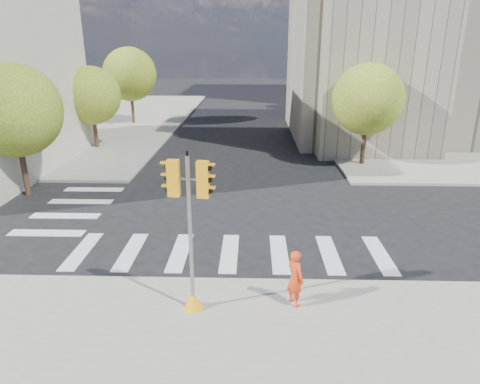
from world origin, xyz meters
The scene contains 14 objects.
ground centered at (0.00, 0.00, 0.00)m, with size 160.00×160.00×0.00m, color black.
sidewalk_far_right centered at (20.00, 26.00, 0.07)m, with size 28.00×40.00×0.15m, color gray.
sidewalk_far_left centered at (-20.00, 26.00, 0.07)m, with size 28.00×40.00×0.15m, color gray.
civic_building centered at (15.59, 19.12, 7.26)m, with size 26.00×16.00×19.39m.
tree_lw_near centered at (-10.50, 4.00, 4.20)m, with size 4.40×4.40×6.41m.
tree_lw_mid centered at (-10.50, 14.00, 3.76)m, with size 4.00×4.00×5.77m.
tree_lw_far centered at (-10.50, 24.00, 4.54)m, with size 4.80×4.80×6.95m.
tree_re_near centered at (7.50, 10.00, 4.05)m, with size 4.20×4.20×6.16m.
tree_re_mid centered at (7.50, 22.00, 4.35)m, with size 4.60×4.60×6.66m.
tree_re_far centered at (7.50, 34.00, 3.87)m, with size 4.00×4.00×5.88m.
lamp_near centered at (8.00, 14.00, 4.58)m, with size 0.35×0.18×8.11m.
lamp_far centered at (8.00, 28.00, 4.58)m, with size 0.35×0.18×8.11m.
traffic_signal centered at (-0.92, -5.65, 2.06)m, with size 1.08×0.56×4.50m.
photographer centered at (1.92, -5.36, 0.99)m, with size 0.61×0.40×1.67m, color #ED3F16.
Camera 1 is at (0.68, -15.86, 7.15)m, focal length 32.00 mm.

